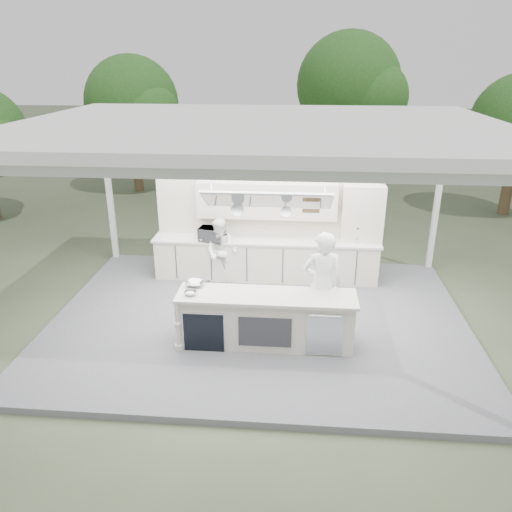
# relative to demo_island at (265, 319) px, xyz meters

# --- Properties ---
(ground) EXTENTS (90.00, 90.00, 0.00)m
(ground) POSITION_rel_demo_island_xyz_m (-0.18, 0.91, -0.60)
(ground) COLOR #49553A
(ground) RESTS_ON ground
(stage_deck) EXTENTS (8.00, 6.00, 0.12)m
(stage_deck) POSITION_rel_demo_island_xyz_m (-0.18, 0.91, -0.54)
(stage_deck) COLOR #5A5A5E
(stage_deck) RESTS_ON ground
(tent) EXTENTS (8.20, 6.20, 3.86)m
(tent) POSITION_rel_demo_island_xyz_m (-0.18, 0.90, 3.11)
(tent) COLOR white
(tent) RESTS_ON ground
(demo_island) EXTENTS (3.10, 0.79, 0.95)m
(demo_island) POSITION_rel_demo_island_xyz_m (0.00, 0.00, 0.00)
(demo_island) COLOR beige
(demo_island) RESTS_ON stage_deck
(back_counter) EXTENTS (5.08, 0.72, 0.95)m
(back_counter) POSITION_rel_demo_island_xyz_m (-0.18, 2.81, 0.00)
(back_counter) COLOR beige
(back_counter) RESTS_ON stage_deck
(back_wall_unit) EXTENTS (5.05, 0.48, 2.25)m
(back_wall_unit) POSITION_rel_demo_island_xyz_m (0.27, 3.03, 0.98)
(back_wall_unit) COLOR beige
(back_wall_unit) RESTS_ON stage_deck
(tree_cluster) EXTENTS (19.55, 9.40, 5.85)m
(tree_cluster) POSITION_rel_demo_island_xyz_m (-0.34, 10.68, 2.69)
(tree_cluster) COLOR brown
(tree_cluster) RESTS_ON ground
(head_chef) EXTENTS (0.79, 0.58, 1.98)m
(head_chef) POSITION_rel_demo_island_xyz_m (0.98, 0.41, 0.51)
(head_chef) COLOR white
(head_chef) RESTS_ON stage_deck
(sous_chef) EXTENTS (0.81, 0.68, 1.50)m
(sous_chef) POSITION_rel_demo_island_xyz_m (-1.14, 2.46, 0.27)
(sous_chef) COLOR white
(sous_chef) RESTS_ON stage_deck
(toaster_oven) EXTENTS (0.60, 0.46, 0.30)m
(toaster_oven) POSITION_rel_demo_island_xyz_m (-1.37, 2.61, 0.63)
(toaster_oven) COLOR #B8BABF
(toaster_oven) RESTS_ON back_counter
(bowl_large) EXTENTS (0.37, 0.37, 0.08)m
(bowl_large) POSITION_rel_demo_island_xyz_m (-1.28, 0.26, 0.51)
(bowl_large) COLOR #AEAFB5
(bowl_large) RESTS_ON demo_island
(bowl_small) EXTENTS (0.28, 0.28, 0.07)m
(bowl_small) POSITION_rel_demo_island_xyz_m (-1.28, -0.10, 0.51)
(bowl_small) COLOR #B1B4B8
(bowl_small) RESTS_ON demo_island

